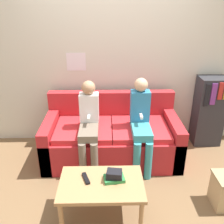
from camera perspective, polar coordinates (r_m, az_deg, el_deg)
ground_plane at (r=3.15m, az=0.18°, el=-15.47°), size 10.00×10.00×0.00m
wall_back at (r=3.59m, az=-0.25°, el=12.83°), size 8.00×0.06×2.60m
couch at (r=3.44m, az=-0.05°, el=-5.82°), size 1.78×0.89×0.83m
coffee_table at (r=2.50m, az=-2.43°, el=-16.73°), size 0.81×0.52×0.42m
person_left at (r=3.11m, az=-5.29°, el=-2.32°), size 0.24×0.60×1.11m
person_right at (r=3.13m, az=6.60°, el=-1.94°), size 0.24×0.60×1.15m
tv_remote at (r=2.51m, az=-5.98°, el=-14.85°), size 0.09×0.17×0.02m
book_stack at (r=2.46m, az=0.50°, el=-14.43°), size 0.21×0.16×0.11m
bookshelf at (r=3.93m, az=21.21°, el=0.19°), size 0.40×0.33×1.03m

